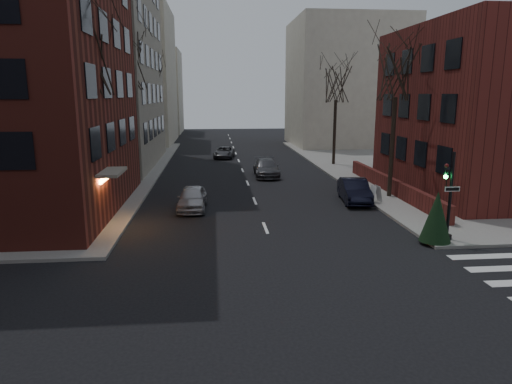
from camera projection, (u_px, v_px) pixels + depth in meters
ground at (320, 365)px, 11.40m from camera, size 160.00×160.00×0.00m
building_left_tan at (45, 8)px, 40.00m from camera, size 18.00×18.00×28.00m
building_right_brick at (500, 112)px, 30.25m from camera, size 12.00×14.00×11.00m
low_wall_right at (391, 185)px, 30.61m from camera, size 0.35×16.00×1.00m
building_distant_la at (120, 76)px, 61.67m from camera, size 14.00×16.00×18.00m
building_distant_ra at (346, 84)px, 59.76m from camera, size 14.00×14.00×16.00m
building_distant_lb at (152, 92)px, 78.82m from camera, size 10.00×12.00×14.00m
traffic_signal at (448, 201)px, 20.48m from camera, size 0.76×0.44×4.00m
tree_left_a at (84, 56)px, 22.44m from camera, size 4.18×4.18×10.26m
tree_left_b at (128, 63)px, 34.03m from camera, size 4.40×4.40×10.80m
tree_left_c at (152, 81)px, 47.84m from camera, size 3.96×3.96×9.72m
tree_right_a at (397, 71)px, 28.04m from camera, size 3.96×3.96×9.72m
tree_right_b at (336, 84)px, 41.76m from camera, size 3.74×3.74×9.18m
streetlamp_near at (130, 130)px, 31.17m from camera, size 0.36×0.36×6.28m
streetlamp_far at (162, 116)px, 50.64m from camera, size 0.36×0.36×6.28m
parked_sedan at (354, 191)px, 28.52m from camera, size 2.02×4.54×1.45m
car_lane_silver at (192, 198)px, 26.64m from camera, size 1.77×4.06×1.36m
car_lane_gray at (266, 168)px, 37.46m from camera, size 2.07×4.85×1.40m
car_lane_far at (224, 152)px, 48.38m from camera, size 2.50×4.46×1.18m
sandwich_board at (376, 194)px, 27.90m from camera, size 0.55×0.70×1.03m
evergreen_shrub at (436, 216)px, 20.30m from camera, size 1.80×1.80×2.29m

